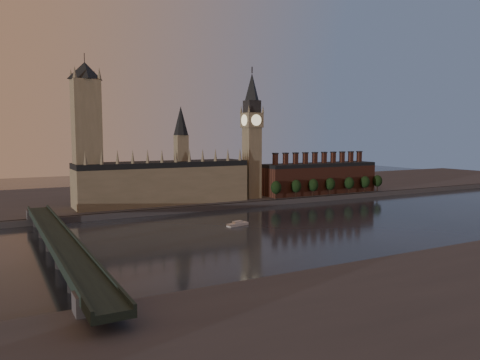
# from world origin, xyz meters

# --- Properties ---
(ground) EXTENTS (900.00, 900.00, 0.00)m
(ground) POSITION_xyz_m (0.00, 0.00, 0.00)
(ground) COLOR black
(ground) RESTS_ON ground
(north_bank) EXTENTS (900.00, 182.00, 4.00)m
(north_bank) POSITION_xyz_m (0.00, 178.04, 2.00)
(north_bank) COLOR #414146
(north_bank) RESTS_ON ground
(palace_of_westminster) EXTENTS (130.00, 30.30, 74.00)m
(palace_of_westminster) POSITION_xyz_m (-64.41, 114.91, 21.63)
(palace_of_westminster) COLOR gray
(palace_of_westminster) RESTS_ON north_bank
(victoria_tower) EXTENTS (24.00, 24.00, 108.00)m
(victoria_tower) POSITION_xyz_m (-120.00, 115.00, 59.09)
(victoria_tower) COLOR gray
(victoria_tower) RESTS_ON north_bank
(big_ben) EXTENTS (15.00, 15.00, 107.00)m
(big_ben) POSITION_xyz_m (10.00, 110.00, 56.83)
(big_ben) COLOR gray
(big_ben) RESTS_ON north_bank
(chimney_block) EXTENTS (110.00, 25.00, 37.00)m
(chimney_block) POSITION_xyz_m (80.00, 110.00, 17.82)
(chimney_block) COLOR brown
(chimney_block) RESTS_ON north_bank
(embankment_tree_0) EXTENTS (8.60, 8.60, 14.88)m
(embankment_tree_0) POSITION_xyz_m (23.91, 94.46, 13.47)
(embankment_tree_0) COLOR black
(embankment_tree_0) RESTS_ON north_bank
(embankment_tree_1) EXTENTS (8.60, 8.60, 14.88)m
(embankment_tree_1) POSITION_xyz_m (44.25, 95.17, 13.47)
(embankment_tree_1) COLOR black
(embankment_tree_1) RESTS_ON north_bank
(embankment_tree_2) EXTENTS (8.60, 8.60, 14.88)m
(embankment_tree_2) POSITION_xyz_m (61.96, 95.01, 13.47)
(embankment_tree_2) COLOR black
(embankment_tree_2) RESTS_ON north_bank
(embankment_tree_3) EXTENTS (8.60, 8.60, 14.88)m
(embankment_tree_3) POSITION_xyz_m (80.43, 95.10, 13.47)
(embankment_tree_3) COLOR black
(embankment_tree_3) RESTS_ON north_bank
(embankment_tree_4) EXTENTS (8.60, 8.60, 14.88)m
(embankment_tree_4) POSITION_xyz_m (100.68, 93.54, 13.47)
(embankment_tree_4) COLOR black
(embankment_tree_4) RESTS_ON north_bank
(embankment_tree_5) EXTENTS (8.60, 8.60, 14.88)m
(embankment_tree_5) POSITION_xyz_m (119.70, 93.89, 13.47)
(embankment_tree_5) COLOR black
(embankment_tree_5) RESTS_ON north_bank
(embankment_tree_6) EXTENTS (8.60, 8.60, 14.88)m
(embankment_tree_6) POSITION_xyz_m (136.49, 95.27, 13.47)
(embankment_tree_6) COLOR black
(embankment_tree_6) RESTS_ON north_bank
(westminster_bridge) EXTENTS (14.00, 200.00, 11.55)m
(westminster_bridge) POSITION_xyz_m (-155.00, -2.70, 7.44)
(westminster_bridge) COLOR #1D2D26
(westminster_bridge) RESTS_ON ground
(river_boat) EXTENTS (15.11, 7.07, 2.91)m
(river_boat) POSITION_xyz_m (-47.05, 28.59, 1.12)
(river_boat) COLOR silver
(river_boat) RESTS_ON ground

